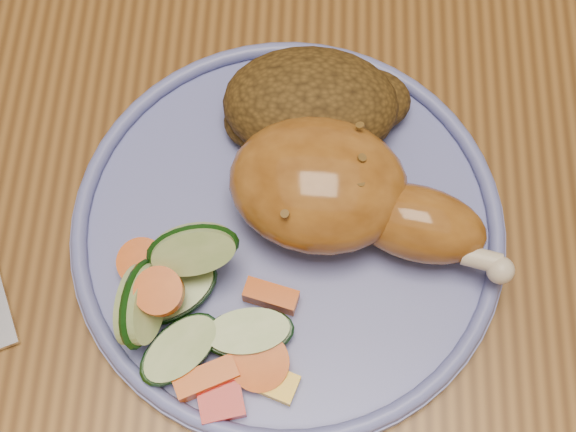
{
  "coord_description": "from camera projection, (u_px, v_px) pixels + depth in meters",
  "views": [
    {
      "loc": [
        -0.0,
        -0.24,
        1.22
      ],
      "look_at": [
        -0.01,
        -0.06,
        0.78
      ],
      "focal_mm": 50.0,
      "sensor_mm": 36.0,
      "label": 1
    }
  ],
  "objects": [
    {
      "name": "dining_table",
      "position": [
        305.0,
        206.0,
        0.6
      ],
      "size": [
        0.9,
        1.4,
        0.75
      ],
      "color": "brown",
      "rests_on": "ground"
    },
    {
      "name": "ground",
      "position": [
        297.0,
        382.0,
        1.22
      ],
      "size": [
        4.0,
        4.0,
        0.0
      ],
      "primitive_type": "plane",
      "color": "#50331B",
      "rests_on": "ground"
    },
    {
      "name": "plate_rim",
      "position": [
        288.0,
        222.0,
        0.49
      ],
      "size": [
        0.27,
        0.27,
        0.01
      ],
      "primitive_type": "torus",
      "color": "#616AB2",
      "rests_on": "plate"
    },
    {
      "name": "plate",
      "position": [
        288.0,
        229.0,
        0.5
      ],
      "size": [
        0.27,
        0.27,
        0.01
      ],
      "primitive_type": "cylinder",
      "color": "#616AB2",
      "rests_on": "dining_table"
    },
    {
      "name": "rice_pilaf",
      "position": [
        314.0,
        105.0,
        0.51
      ],
      "size": [
        0.12,
        0.08,
        0.05
      ],
      "color": "#4C3413",
      "rests_on": "plate"
    },
    {
      "name": "chicken_leg",
      "position": [
        343.0,
        194.0,
        0.47
      ],
      "size": [
        0.17,
        0.1,
        0.06
      ],
      "color": "#9E6021",
      "rests_on": "plate"
    },
    {
      "name": "vegetable_pile",
      "position": [
        193.0,
        311.0,
        0.46
      ],
      "size": [
        0.11,
        0.12,
        0.06
      ],
      "color": "#A50A05",
      "rests_on": "plate"
    }
  ]
}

